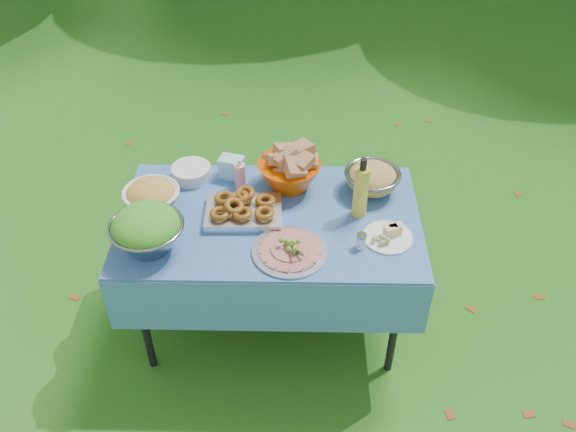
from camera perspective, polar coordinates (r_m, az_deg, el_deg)
The scene contains 14 objects.
ground at distance 3.52m, azimuth -1.45°, elevation -9.60°, with size 80.00×80.00×0.00m, color #0B3B0A.
picnic_table at distance 3.23m, azimuth -1.56°, elevation -5.26°, with size 1.46×0.86×0.76m, color #70A4D8.
salad_bowl at distance 2.81m, azimuth -13.09°, elevation -1.26°, with size 0.34×0.34×0.22m, color gray, non-canonical shape.
pasta_bowl_white at distance 3.06m, azimuth -12.67°, elevation 1.89°, with size 0.27×0.27×0.15m, color white, non-canonical shape.
plate_stack at distance 3.25m, azimuth -9.04°, elevation 4.06°, with size 0.21×0.21×0.07m, color white.
wipes_box at distance 3.22m, azimuth -5.29°, elevation 4.57°, with size 0.12×0.09×0.11m, color #8FE0EC.
sanitizer_bottle at distance 3.13m, azimuth -4.52°, elevation 4.02°, with size 0.06×0.06×0.16m, color pink.
bread_bowl at distance 3.11m, azimuth 0.11°, elevation 4.46°, with size 0.33×0.33×0.22m, color #C94300, non-canonical shape.
pasta_bowl_steel at distance 3.13m, azimuth 7.90°, elevation 3.53°, with size 0.28×0.28×0.15m, color gray, non-canonical shape.
fried_tray at distance 2.96m, azimuth -4.19°, elevation 0.65°, with size 0.37×0.26×0.09m, color silver.
charcuterie_platter at distance 2.76m, azimuth 0.17°, elevation -2.82°, with size 0.35×0.35×0.08m, color silver.
oil_bottle at distance 2.91m, azimuth 6.86°, elevation 2.67°, with size 0.07×0.07×0.33m, color gold.
cheese_plate at distance 2.88m, azimuth 9.38°, elevation -1.60°, with size 0.23×0.23×0.06m, color white.
shaker at distance 2.81m, azimuth 6.87°, elevation -2.32°, with size 0.05×0.05×0.08m, color silver.
Camera 1 is at (0.13, -2.26, 2.69)m, focal length 38.00 mm.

